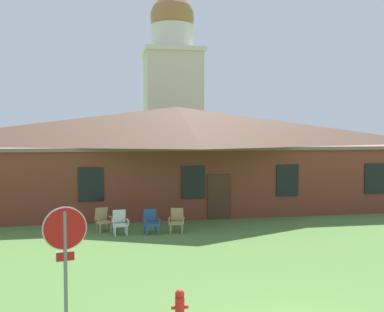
{
  "coord_description": "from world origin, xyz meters",
  "views": [
    {
      "loc": [
        -3.74,
        -7.75,
        4.09
      ],
      "look_at": [
        -0.89,
        7.95,
        3.23
      ],
      "focal_mm": 42.47,
      "sensor_mm": 36.0,
      "label": 1
    }
  ],
  "objects_px": {
    "lawn_chair_by_porch": "(103,219)",
    "lawn_chair_middle": "(177,220)",
    "stop_sign": "(65,249)",
    "lawn_chair_near_door": "(120,222)",
    "fire_hydrant": "(180,309)",
    "lawn_chair_left_end": "(151,221)"
  },
  "relations": [
    {
      "from": "lawn_chair_by_porch",
      "to": "lawn_chair_middle",
      "type": "height_order",
      "value": "same"
    },
    {
      "from": "stop_sign",
      "to": "lawn_chair_near_door",
      "type": "relative_size",
      "value": 2.84
    },
    {
      "from": "lawn_chair_middle",
      "to": "lawn_chair_by_porch",
      "type": "bearing_deg",
      "value": 167.08
    },
    {
      "from": "lawn_chair_middle",
      "to": "fire_hydrant",
      "type": "height_order",
      "value": "lawn_chair_middle"
    },
    {
      "from": "lawn_chair_by_porch",
      "to": "lawn_chair_left_end",
      "type": "xyz_separation_m",
      "value": [
        1.9,
        -0.78,
        0.0
      ]
    },
    {
      "from": "lawn_chair_middle",
      "to": "lawn_chair_near_door",
      "type": "bearing_deg",
      "value": -179.72
    },
    {
      "from": "lawn_chair_by_porch",
      "to": "lawn_chair_near_door",
      "type": "relative_size",
      "value": 1.0
    },
    {
      "from": "stop_sign",
      "to": "lawn_chair_near_door",
      "type": "height_order",
      "value": "stop_sign"
    },
    {
      "from": "lawn_chair_by_porch",
      "to": "fire_hydrant",
      "type": "relative_size",
      "value": 1.21
    },
    {
      "from": "lawn_chair_left_end",
      "to": "fire_hydrant",
      "type": "height_order",
      "value": "lawn_chair_left_end"
    },
    {
      "from": "lawn_chair_by_porch",
      "to": "lawn_chair_left_end",
      "type": "distance_m",
      "value": 2.06
    },
    {
      "from": "fire_hydrant",
      "to": "lawn_chair_middle",
      "type": "bearing_deg",
      "value": 82.04
    },
    {
      "from": "stop_sign",
      "to": "fire_hydrant",
      "type": "distance_m",
      "value": 2.81
    },
    {
      "from": "lawn_chair_by_porch",
      "to": "lawn_chair_near_door",
      "type": "distance_m",
      "value": 0.97
    },
    {
      "from": "lawn_chair_left_end",
      "to": "lawn_chair_middle",
      "type": "height_order",
      "value": "same"
    },
    {
      "from": "lawn_chair_near_door",
      "to": "fire_hydrant",
      "type": "relative_size",
      "value": 1.21
    },
    {
      "from": "lawn_chair_near_door",
      "to": "lawn_chair_left_end",
      "type": "relative_size",
      "value": 1.0
    },
    {
      "from": "lawn_chair_near_door",
      "to": "fire_hydrant",
      "type": "bearing_deg",
      "value": -83.27
    },
    {
      "from": "lawn_chair_left_end",
      "to": "stop_sign",
      "type": "bearing_deg",
      "value": -104.2
    },
    {
      "from": "lawn_chair_middle",
      "to": "fire_hydrant",
      "type": "distance_m",
      "value": 9.01
    },
    {
      "from": "lawn_chair_by_porch",
      "to": "lawn_chair_left_end",
      "type": "relative_size",
      "value": 1.0
    },
    {
      "from": "lawn_chair_by_porch",
      "to": "lawn_chair_near_door",
      "type": "height_order",
      "value": "same"
    }
  ]
}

